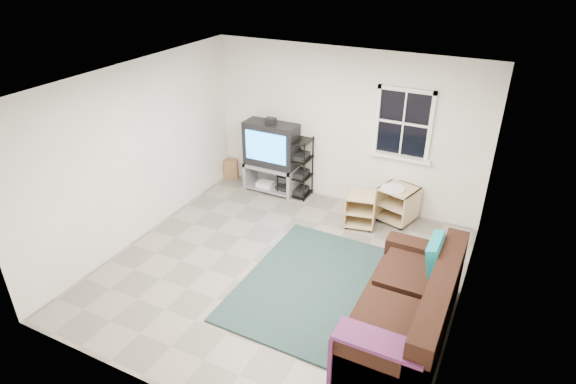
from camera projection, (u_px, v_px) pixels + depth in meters
The scene contains 8 objects.
room at pixel (403, 128), 7.35m from camera, with size 4.60×4.62×4.60m.
tv_unit at pixel (271, 152), 8.37m from camera, with size 0.93×0.47×1.37m.
av_rack at pixel (295, 170), 8.36m from camera, with size 0.55×0.40×1.09m.
side_table_left at pixel (361, 208), 7.57m from camera, with size 0.54×0.54×0.54m.
side_table_right at pixel (398, 201), 7.66m from camera, with size 0.65×0.65×0.61m.
sofa at pixel (408, 311), 5.39m from camera, with size 0.96×2.16×0.99m.
shag_rug at pixel (314, 285), 6.31m from camera, with size 1.77×2.43×0.03m, color black.
paper_bag at pixel (231, 169), 9.12m from camera, with size 0.25×0.16×0.35m, color olive.
Camera 1 is at (2.49, -4.74, 4.04)m, focal length 30.00 mm.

